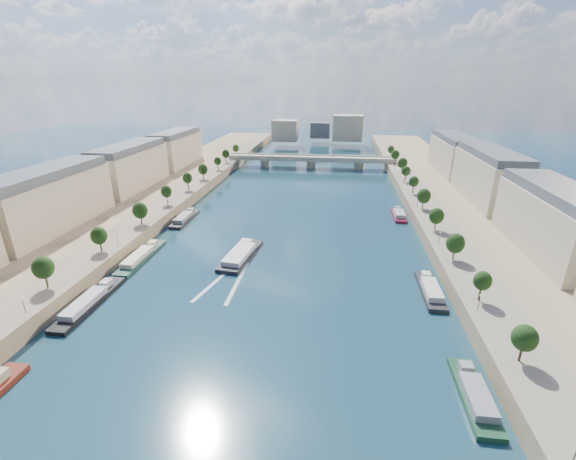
# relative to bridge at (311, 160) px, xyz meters

# --- Properties ---
(ground) EXTENTS (700.00, 700.00, 0.00)m
(ground) POSITION_rel_bridge_xyz_m (0.00, -122.14, -5.08)
(ground) COLOR #0D303D
(ground) RESTS_ON ground
(quay_left) EXTENTS (44.00, 520.00, 5.00)m
(quay_left) POSITION_rel_bridge_xyz_m (-72.00, -122.14, -2.58)
(quay_left) COLOR #9E8460
(quay_left) RESTS_ON ground
(quay_right) EXTENTS (44.00, 520.00, 5.00)m
(quay_right) POSITION_rel_bridge_xyz_m (72.00, -122.14, -2.58)
(quay_right) COLOR #9E8460
(quay_right) RESTS_ON ground
(pave_left) EXTENTS (14.00, 520.00, 0.10)m
(pave_left) POSITION_rel_bridge_xyz_m (-57.00, -122.14, -0.03)
(pave_left) COLOR gray
(pave_left) RESTS_ON quay_left
(pave_right) EXTENTS (14.00, 520.00, 0.10)m
(pave_right) POSITION_rel_bridge_xyz_m (57.00, -122.14, -0.03)
(pave_right) COLOR gray
(pave_right) RESTS_ON quay_right
(trees_left) EXTENTS (4.80, 268.80, 8.26)m
(trees_left) POSITION_rel_bridge_xyz_m (-55.00, -120.14, 5.39)
(trees_left) COLOR #382B1E
(trees_left) RESTS_ON ground
(trees_right) EXTENTS (4.80, 268.80, 8.26)m
(trees_right) POSITION_rel_bridge_xyz_m (55.00, -112.14, 5.39)
(trees_right) COLOR #382B1E
(trees_right) RESTS_ON ground
(lamps_left) EXTENTS (0.36, 200.36, 4.28)m
(lamps_left) POSITION_rel_bridge_xyz_m (-52.50, -132.14, 2.70)
(lamps_left) COLOR black
(lamps_left) RESTS_ON ground
(lamps_right) EXTENTS (0.36, 200.36, 4.28)m
(lamps_right) POSITION_rel_bridge_xyz_m (52.50, -117.14, 2.70)
(lamps_right) COLOR black
(lamps_right) RESTS_ON ground
(buildings_left) EXTENTS (16.00, 226.00, 23.20)m
(buildings_left) POSITION_rel_bridge_xyz_m (-85.00, -110.14, 11.37)
(buildings_left) COLOR beige
(buildings_left) RESTS_ON ground
(buildings_right) EXTENTS (16.00, 226.00, 23.20)m
(buildings_right) POSITION_rel_bridge_xyz_m (85.00, -110.14, 11.37)
(buildings_right) COLOR beige
(buildings_right) RESTS_ON ground
(skyline) EXTENTS (79.00, 42.00, 22.00)m
(skyline) POSITION_rel_bridge_xyz_m (3.19, 97.38, 9.57)
(skyline) COLOR beige
(skyline) RESTS_ON ground
(bridge) EXTENTS (112.00, 12.00, 8.15)m
(bridge) POSITION_rel_bridge_xyz_m (0.00, 0.00, 0.00)
(bridge) COLOR #C1B79E
(bridge) RESTS_ON ground
(tour_barge) EXTENTS (10.38, 26.56, 3.65)m
(tour_barge) POSITION_rel_bridge_xyz_m (-12.95, -145.61, -4.14)
(tour_barge) COLOR black
(tour_barge) RESTS_ON ground
(wake) EXTENTS (10.73, 26.00, 0.04)m
(wake) POSITION_rel_bridge_xyz_m (-12.95, -162.26, -5.06)
(wake) COLOR silver
(wake) RESTS_ON ground
(moored_barges_left) EXTENTS (5.00, 156.68, 3.60)m
(moored_barges_left) POSITION_rel_bridge_xyz_m (-45.50, -180.43, -4.24)
(moored_barges_left) COLOR #1B213C
(moored_barges_left) RESTS_ON ground
(moored_barges_right) EXTENTS (5.00, 157.48, 3.60)m
(moored_barges_right) POSITION_rel_bridge_xyz_m (45.50, -178.02, -4.24)
(moored_barges_right) COLOR black
(moored_barges_right) RESTS_ON ground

